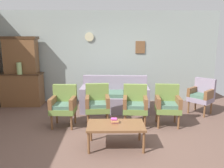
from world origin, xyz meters
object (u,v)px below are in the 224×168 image
object	(u,v)px
armchair_row_middle	(168,103)
book_stack_on_table	(115,121)
coffee_table	(116,127)
floral_couch	(115,98)
armchair_near_cabinet	(64,104)
armchair_near_couch_end	(97,102)
wingback_chair_by_fireplace	(202,94)
vase_on_cabinet	(19,68)
armchair_by_doorway	(135,103)
side_cabinet	(23,89)

from	to	relation	value
armchair_row_middle	book_stack_on_table	world-z (taller)	armchair_row_middle
coffee_table	floral_couch	bearing A→B (deg)	88.78
armchair_near_cabinet	armchair_near_couch_end	bearing A→B (deg)	6.80
floral_couch	wingback_chair_by_fireplace	xyz separation A→B (m)	(2.22, -0.31, 0.17)
vase_on_cabinet	armchair_near_couch_end	size ratio (longest dim) A/B	0.37
armchair_by_doorway	coffee_table	size ratio (longest dim) A/B	0.90
armchair_by_doorway	armchair_row_middle	xyz separation A→B (m)	(0.72, 0.00, 0.00)
armchair_near_cabinet	wingback_chair_by_fireplace	distance (m)	3.45
armchair_near_cabinet	book_stack_on_table	world-z (taller)	armchair_near_cabinet
vase_on_cabinet	book_stack_on_table	xyz separation A→B (m)	(2.56, -2.35, -0.63)
armchair_near_couch_end	book_stack_on_table	size ratio (longest dim) A/B	6.53
vase_on_cabinet	floral_couch	bearing A→B (deg)	-7.56
vase_on_cabinet	wingback_chair_by_fireplace	bearing A→B (deg)	-7.72
vase_on_cabinet	armchair_near_couch_end	distance (m)	2.65
floral_couch	armchair_near_cabinet	size ratio (longest dim) A/B	2.00
armchair_by_doorway	armchair_row_middle	size ratio (longest dim) A/B	1.00
side_cabinet	vase_on_cabinet	bearing A→B (deg)	-81.89
armchair_row_middle	floral_couch	bearing A→B (deg)	136.72
side_cabinet	armchair_near_cabinet	xyz separation A→B (m)	(1.50, -1.59, 0.03)
armchair_row_middle	coffee_table	distance (m)	1.55
side_cabinet	armchair_row_middle	xyz separation A→B (m)	(3.78, -1.59, 0.03)
armchair_near_cabinet	armchair_near_couch_end	xyz separation A→B (m)	(0.73, 0.09, 0.00)
side_cabinet	coffee_table	bearing A→B (deg)	-44.88
side_cabinet	wingback_chair_by_fireplace	xyz separation A→B (m)	(4.86, -0.83, 0.03)
side_cabinet	armchair_near_cabinet	distance (m)	2.19
armchair_row_middle	wingback_chair_by_fireplace	world-z (taller)	same
vase_on_cabinet	book_stack_on_table	distance (m)	3.54
book_stack_on_table	side_cabinet	bearing A→B (deg)	135.71
armchair_near_couch_end	armchair_by_doorway	world-z (taller)	same
armchair_near_cabinet	book_stack_on_table	size ratio (longest dim) A/B	6.53
armchair_by_doorway	vase_on_cabinet	bearing A→B (deg)	154.98
vase_on_cabinet	coffee_table	world-z (taller)	vase_on_cabinet
floral_couch	book_stack_on_table	distance (m)	2.01
side_cabinet	book_stack_on_table	world-z (taller)	side_cabinet
armchair_near_couch_end	coffee_table	world-z (taller)	armchair_near_couch_end
armchair_by_doorway	book_stack_on_table	world-z (taller)	armchair_by_doorway
coffee_table	wingback_chair_by_fireplace	bearing A→B (deg)	38.00
vase_on_cabinet	armchair_by_doorway	bearing A→B (deg)	-25.02
armchair_near_cabinet	coffee_table	size ratio (longest dim) A/B	0.90
floral_couch	armchair_by_doorway	distance (m)	1.16
armchair_by_doorway	coffee_table	world-z (taller)	armchair_by_doorway
armchair_near_cabinet	side_cabinet	bearing A→B (deg)	133.26
wingback_chair_by_fireplace	book_stack_on_table	bearing A→B (deg)	-143.31
side_cabinet	armchair_near_couch_end	distance (m)	2.69
armchair_by_doorway	armchair_near_cabinet	bearing A→B (deg)	-179.93
floral_couch	armchair_by_doorway	bearing A→B (deg)	-68.81
floral_couch	armchair_row_middle	size ratio (longest dim) A/B	2.00
armchair_near_cabinet	armchair_near_couch_end	distance (m)	0.74
armchair_near_couch_end	vase_on_cabinet	bearing A→B (deg)	148.87
armchair_near_couch_end	armchair_row_middle	size ratio (longest dim) A/B	1.00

